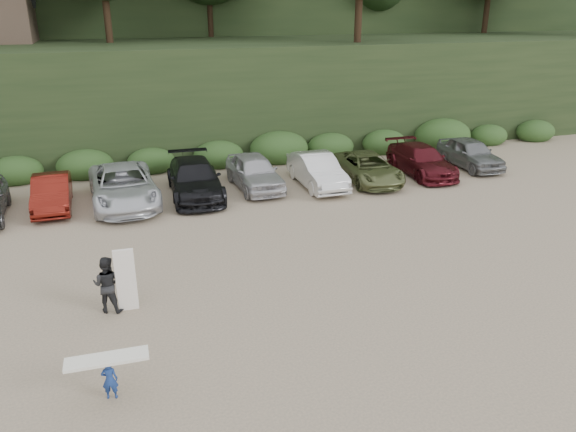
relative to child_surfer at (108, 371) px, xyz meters
name	(u,v)px	position (x,y,z in m)	size (l,w,h in m)	color
ground	(276,295)	(4.78, 3.39, -0.72)	(120.00, 120.00, 0.00)	tan
parked_cars	(126,186)	(0.86, 13.31, 0.04)	(36.76, 5.99, 1.63)	silver
child_surfer	(108,371)	(0.00, 0.00, 0.00)	(1.77, 0.52, 1.06)	navy
adult_surfer	(109,284)	(0.06, 3.92, 0.13)	(1.29, 0.88, 1.97)	black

